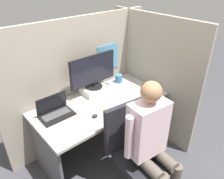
# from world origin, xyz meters

# --- Properties ---
(ground_plane) EXTENTS (12.00, 12.00, 0.00)m
(ground_plane) POSITION_xyz_m (0.00, 0.00, 0.00)
(ground_plane) COLOR #3D3D42
(cubicle_panel_back) EXTENTS (2.03, 0.05, 1.61)m
(cubicle_panel_back) POSITION_xyz_m (0.00, 0.77, 0.81)
(cubicle_panel_back) COLOR gray
(cubicle_panel_back) RESTS_ON ground
(cubicle_panel_right) EXTENTS (0.04, 1.39, 1.61)m
(cubicle_panel_right) POSITION_xyz_m (0.79, 0.30, 0.81)
(cubicle_panel_right) COLOR gray
(cubicle_panel_right) RESTS_ON ground
(desk) EXTENTS (1.53, 0.75, 0.71)m
(desk) POSITION_xyz_m (0.00, 0.37, 0.54)
(desk) COLOR #9E9993
(desk) RESTS_ON ground
(paper_box) EXTENTS (0.30, 0.22, 0.08)m
(paper_box) POSITION_xyz_m (0.08, 0.61, 0.75)
(paper_box) COLOR white
(paper_box) RESTS_ON desk
(monitor) EXTENTS (0.62, 0.21, 0.40)m
(monitor) POSITION_xyz_m (0.08, 0.61, 1.00)
(monitor) COLOR black
(monitor) RESTS_ON paper_box
(laptop) EXTENTS (0.34, 0.21, 0.23)m
(laptop) POSITION_xyz_m (-0.51, 0.49, 0.76)
(laptop) COLOR black
(laptop) RESTS_ON desk
(mouse) EXTENTS (0.06, 0.05, 0.03)m
(mouse) POSITION_xyz_m (-0.22, 0.20, 0.73)
(mouse) COLOR black
(mouse) RESTS_ON desk
(stapler) EXTENTS (0.04, 0.12, 0.05)m
(stapler) POSITION_xyz_m (0.66, 0.26, 0.74)
(stapler) COLOR #2D2D33
(stapler) RESTS_ON desk
(carrot_toy) EXTENTS (0.04, 0.14, 0.04)m
(carrot_toy) POSITION_xyz_m (-0.08, 0.13, 0.73)
(carrot_toy) COLOR orange
(carrot_toy) RESTS_ON desk
(office_chair) EXTENTS (0.54, 0.59, 0.97)m
(office_chair) POSITION_xyz_m (-0.08, -0.27, 0.50)
(office_chair) COLOR black
(office_chair) RESTS_ON ground
(person) EXTENTS (0.48, 0.45, 1.30)m
(person) POSITION_xyz_m (-0.06, -0.43, 0.75)
(person) COLOR brown
(person) RESTS_ON ground
(coffee_mug) EXTENTS (0.09, 0.09, 0.10)m
(coffee_mug) POSITION_xyz_m (0.50, 0.62, 0.77)
(coffee_mug) COLOR teal
(coffee_mug) RESTS_ON desk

